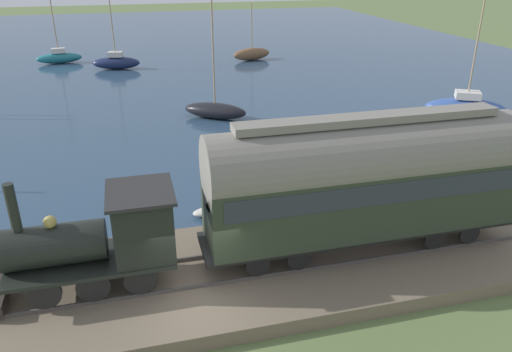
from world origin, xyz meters
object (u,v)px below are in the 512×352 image
object	(u,v)px
passenger_coach	(364,177)
sailboat_navy	(116,62)
sailboat_teal	(59,57)
sailboat_blue	(466,108)
steam_locomotive	(103,236)
rowboat_off_pier	(215,211)
rowboat_mid_harbor	(268,154)
sailboat_black	(215,110)
sailboat_brown	(252,54)

from	to	relation	value
passenger_coach	sailboat_navy	bearing A→B (deg)	12.77
passenger_coach	sailboat_teal	distance (m)	40.36
passenger_coach	sailboat_blue	bearing A→B (deg)	-46.05
steam_locomotive	rowboat_off_pier	world-z (taller)	steam_locomotive
sailboat_teal	passenger_coach	bearing A→B (deg)	-168.22
sailboat_navy	sailboat_blue	world-z (taller)	sailboat_navy
steam_locomotive	rowboat_mid_harbor	xyz separation A→B (m)	(9.68, -7.67, -1.92)
rowboat_off_pier	sailboat_black	bearing A→B (deg)	-14.85
steam_locomotive	sailboat_teal	xyz separation A→B (m)	(38.14, 4.90, -1.59)
sailboat_brown	rowboat_off_pier	size ratio (longest dim) A/B	2.84
sailboat_black	sailboat_blue	world-z (taller)	sailboat_black
passenger_coach	rowboat_mid_harbor	distance (m)	10.10
sailboat_black	sailboat_blue	bearing A→B (deg)	-72.41
sailboat_teal	rowboat_off_pier	xyz separation A→B (m)	(-33.66, -8.91, -0.43)
steam_locomotive	sailboat_teal	bearing A→B (deg)	7.32
sailboat_brown	rowboat_mid_harbor	world-z (taller)	sailboat_brown
sailboat_navy	sailboat_blue	xyz separation A→B (m)	(-20.99, -21.22, 0.09)
sailboat_blue	rowboat_off_pier	world-z (taller)	sailboat_blue
sailboat_blue	sailboat_navy	bearing A→B (deg)	73.68
sailboat_teal	sailboat_brown	size ratio (longest dim) A/B	1.66
steam_locomotive	sailboat_navy	distance (m)	34.05
sailboat_blue	sailboat_teal	world-z (taller)	sailboat_teal
sailboat_blue	sailboat_brown	xyz separation A→B (m)	(21.94, 8.34, -0.12)
sailboat_black	rowboat_mid_harbor	size ratio (longest dim) A/B	2.91
passenger_coach	sailboat_black	bearing A→B (deg)	5.73
passenger_coach	sailboat_black	distance (m)	17.45
sailboat_brown	sailboat_black	bearing A→B (deg)	144.49
passenger_coach	sailboat_brown	distance (m)	35.44
sailboat_teal	rowboat_mid_harbor	xyz separation A→B (m)	(-28.46, -12.56, -0.33)
passenger_coach	sailboat_black	size ratio (longest dim) A/B	1.30
rowboat_mid_harbor	sailboat_black	bearing A→B (deg)	-13.61
sailboat_blue	sailboat_teal	xyz separation A→B (m)	(25.11, 26.47, -0.12)
sailboat_blue	sailboat_black	bearing A→B (deg)	103.15
passenger_coach	sailboat_blue	world-z (taller)	sailboat_blue
rowboat_off_pier	sailboat_blue	bearing A→B (deg)	-68.52
sailboat_navy	sailboat_black	bearing A→B (deg)	-150.23
sailboat_navy	passenger_coach	bearing A→B (deg)	-157.03
sailboat_black	sailboat_navy	bearing A→B (deg)	52.37
steam_locomotive	sailboat_blue	size ratio (longest dim) A/B	0.73
sailboat_navy	sailboat_teal	distance (m)	6.67
steam_locomotive	passenger_coach	xyz separation A→B (m)	(-0.00, -8.06, 0.94)
sailboat_brown	rowboat_mid_harbor	xyz separation A→B (m)	(-25.28, 5.56, -0.34)
steam_locomotive	rowboat_off_pier	xyz separation A→B (m)	(4.48, -4.01, -2.02)
sailboat_navy	rowboat_mid_harbor	size ratio (longest dim) A/B	2.64
sailboat_navy	sailboat_brown	distance (m)	12.92
sailboat_navy	sailboat_blue	bearing A→B (deg)	-124.48
sailboat_black	sailboat_brown	xyz separation A→B (m)	(17.79, -6.90, 0.07)
sailboat_navy	sailboat_blue	distance (m)	29.85
rowboat_off_pier	rowboat_mid_harbor	bearing A→B (deg)	-39.58
sailboat_teal	sailboat_black	bearing A→B (deg)	-158.81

